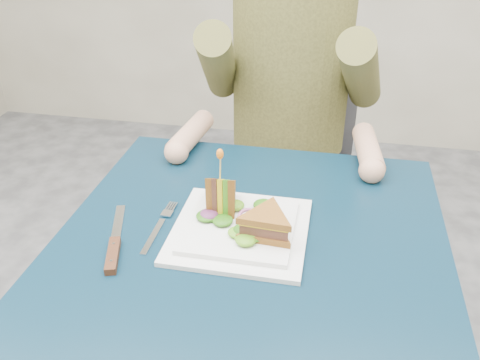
% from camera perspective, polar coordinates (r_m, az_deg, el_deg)
% --- Properties ---
extents(table, '(0.75, 0.75, 0.73)m').
position_cam_1_polar(table, '(1.05, 1.28, -9.58)').
color(table, black).
rests_on(table, ground).
extents(chair, '(0.42, 0.40, 0.93)m').
position_cam_1_polar(chair, '(1.73, 5.57, 3.37)').
color(chair, '#47474C').
rests_on(chair, ground).
extents(diner, '(0.54, 0.59, 0.74)m').
position_cam_1_polar(diner, '(1.48, 5.81, 14.35)').
color(diner, '#4C4A22').
rests_on(diner, chair).
extents(plate, '(0.26, 0.26, 0.02)m').
position_cam_1_polar(plate, '(0.99, 0.01, -5.53)').
color(plate, white).
rests_on(plate, table).
extents(sandwich_flat, '(0.13, 0.13, 0.05)m').
position_cam_1_polar(sandwich_flat, '(0.95, 3.00, -5.01)').
color(sandwich_flat, brown).
rests_on(sandwich_flat, plate).
extents(sandwich_upright, '(0.08, 0.13, 0.13)m').
position_cam_1_polar(sandwich_upright, '(1.01, -2.16, -1.68)').
color(sandwich_upright, brown).
rests_on(sandwich_upright, plate).
extents(fork, '(0.02, 0.18, 0.01)m').
position_cam_1_polar(fork, '(1.02, -9.16, -5.32)').
color(fork, silver).
rests_on(fork, table).
extents(knife, '(0.09, 0.22, 0.02)m').
position_cam_1_polar(knife, '(0.98, -13.98, -7.52)').
color(knife, silver).
rests_on(knife, table).
extents(toothpick, '(0.01, 0.01, 0.06)m').
position_cam_1_polar(toothpick, '(0.98, -2.23, 1.48)').
color(toothpick, tan).
rests_on(toothpick, sandwich_upright).
extents(toothpick_frill, '(0.01, 0.01, 0.02)m').
position_cam_1_polar(toothpick_frill, '(0.97, -2.26, 2.93)').
color(toothpick_frill, orange).
rests_on(toothpick_frill, sandwich_upright).
extents(lettuce_spill, '(0.15, 0.13, 0.02)m').
position_cam_1_polar(lettuce_spill, '(0.99, 0.40, -4.24)').
color(lettuce_spill, '#337A14').
rests_on(lettuce_spill, plate).
extents(onion_ring, '(0.04, 0.04, 0.02)m').
position_cam_1_polar(onion_ring, '(0.98, 0.93, -4.23)').
color(onion_ring, '#9E4C7A').
rests_on(onion_ring, plate).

